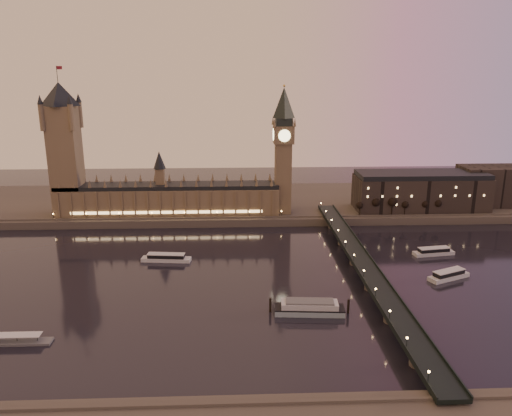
{
  "coord_description": "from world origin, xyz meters",
  "views": [
    {
      "loc": [
        15.67,
        -278.09,
        121.4
      ],
      "look_at": [
        28.41,
        35.0,
        34.01
      ],
      "focal_mm": 35.0,
      "sensor_mm": 36.0,
      "label": 1
    }
  ],
  "objects_px": {
    "cruise_boat_a": "(166,258)",
    "moored_barge": "(309,308)",
    "cruise_boat_b": "(434,252)",
    "pontoon_pier": "(9,341)"
  },
  "relations": [
    {
      "from": "cruise_boat_a",
      "to": "moored_barge",
      "type": "bearing_deg",
      "value": -36.52
    },
    {
      "from": "cruise_boat_a",
      "to": "cruise_boat_b",
      "type": "height_order",
      "value": "cruise_boat_b"
    },
    {
      "from": "moored_barge",
      "to": "pontoon_pier",
      "type": "height_order",
      "value": "pontoon_pier"
    },
    {
      "from": "cruise_boat_b",
      "to": "cruise_boat_a",
      "type": "bearing_deg",
      "value": 172.95
    },
    {
      "from": "pontoon_pier",
      "to": "moored_barge",
      "type": "bearing_deg",
      "value": 9.37
    },
    {
      "from": "cruise_boat_a",
      "to": "moored_barge",
      "type": "height_order",
      "value": "moored_barge"
    },
    {
      "from": "moored_barge",
      "to": "cruise_boat_a",
      "type": "bearing_deg",
      "value": 142.02
    },
    {
      "from": "cruise_boat_b",
      "to": "pontoon_pier",
      "type": "xyz_separation_m",
      "value": [
        -238.52,
        -103.83,
        -1.16
      ]
    },
    {
      "from": "moored_barge",
      "to": "pontoon_pier",
      "type": "distance_m",
      "value": 144.15
    },
    {
      "from": "cruise_boat_a",
      "to": "pontoon_pier",
      "type": "bearing_deg",
      "value": -114.72
    }
  ]
}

